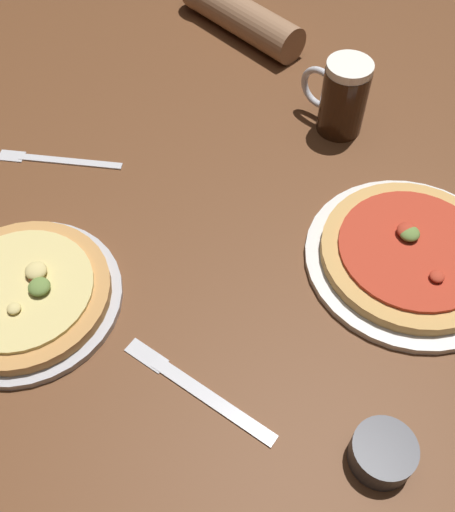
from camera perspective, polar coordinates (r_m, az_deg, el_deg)
name	(u,v)px	position (r m, az deg, el deg)	size (l,w,h in m)	color
ground_plane	(228,270)	(0.90, 0.00, -1.32)	(2.40, 2.40, 0.03)	brown
pizza_plate_near	(23,294)	(0.89, -19.02, -3.51)	(0.28, 0.28, 0.05)	#B2B2B7
pizza_plate_far	(411,255)	(0.92, 17.24, 0.10)	(0.31, 0.31, 0.05)	silver
beer_mug_dark	(342,97)	(1.07, 10.93, 14.78)	(0.13, 0.08, 0.14)	black
ramekin_sauce	(382,453)	(0.76, 14.67, -17.83)	(0.08, 0.08, 0.04)	#333338
fork_left	(56,160)	(1.07, -16.12, 8.89)	(0.22, 0.06, 0.01)	silver
knife_right	(197,389)	(0.79, -2.94, -12.66)	(0.23, 0.09, 0.01)	silver
diner_arm	(234,12)	(1.33, 0.64, 22.35)	(0.30, 0.20, 0.07)	#936B4C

